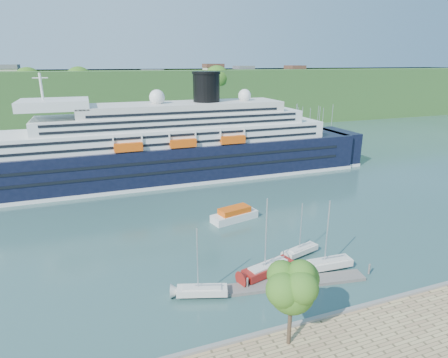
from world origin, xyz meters
TOP-DOWN VIEW (x-y plane):
  - ground at (0.00, 0.00)m, footprint 400.00×400.00m
  - far_hillside at (0.00, 145.00)m, footprint 400.00×50.00m
  - quay_coping at (0.00, -0.20)m, footprint 220.00×0.50m
  - cruise_ship at (-3.66, 58.65)m, footprint 112.55×17.38m
  - promenade_tree at (-3.31, -2.21)m, footprint 5.82×5.82m
  - floating_pontoon at (3.37, 7.78)m, footprint 18.97×5.19m
  - sailboat_white_near at (-8.56, 9.31)m, footprint 6.97×3.89m
  - sailboat_red at (1.02, 10.74)m, footprint 8.50×4.24m
  - sailboat_white_far at (8.19, 14.07)m, footprint 6.35×3.22m
  - tender_launch at (3.77, 29.44)m, footprint 9.12×4.82m
  - sailboat_extra at (9.35, 9.25)m, footprint 7.63×2.53m

SIDE VIEW (x-z plane):
  - ground at x=0.00m, z-range 0.00..0.00m
  - floating_pontoon at x=3.37m, z-range 0.00..0.42m
  - quay_coping at x=0.00m, z-range 1.00..1.30m
  - tender_launch at x=3.77m, z-range 0.00..2.40m
  - sailboat_white_far at x=8.19m, z-range 0.00..7.91m
  - sailboat_white_near at x=-8.56m, z-range 0.00..8.69m
  - sailboat_extra at x=9.35m, z-range 0.00..9.71m
  - sailboat_red at x=1.02m, z-range 0.00..10.58m
  - promenade_tree at x=-3.31m, z-range 1.00..10.65m
  - far_hillside at x=0.00m, z-range 0.00..24.00m
  - cruise_ship at x=-3.66m, z-range 0.00..25.24m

